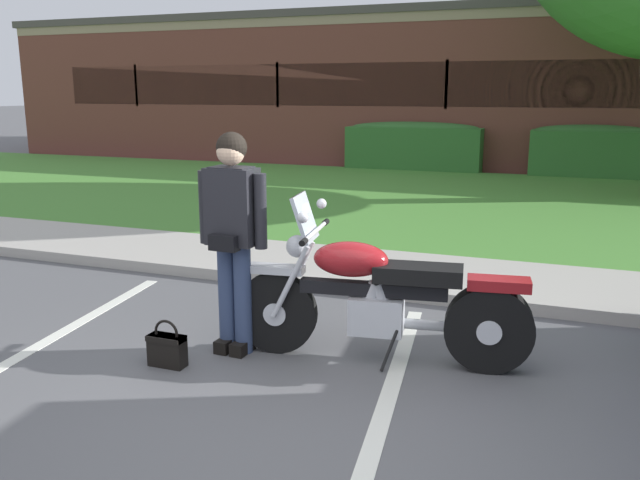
# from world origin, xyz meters

# --- Properties ---
(ground_plane) EXTENTS (140.00, 140.00, 0.00)m
(ground_plane) POSITION_xyz_m (0.00, 0.00, 0.00)
(ground_plane) COLOR #565659
(curb_strip) EXTENTS (60.00, 0.20, 0.12)m
(curb_strip) POSITION_xyz_m (0.00, 2.75, 0.06)
(curb_strip) COLOR #ADA89E
(curb_strip) RESTS_ON ground
(concrete_walk) EXTENTS (60.00, 1.50, 0.08)m
(concrete_walk) POSITION_xyz_m (0.00, 3.60, 0.04)
(concrete_walk) COLOR #ADA89E
(concrete_walk) RESTS_ON ground
(grass_lawn) EXTENTS (60.00, 8.64, 0.06)m
(grass_lawn) POSITION_xyz_m (0.00, 8.67, 0.03)
(grass_lawn) COLOR #478433
(grass_lawn) RESTS_ON ground
(stall_stripe_0) EXTENTS (0.66, 4.38, 0.01)m
(stall_stripe_0) POSITION_xyz_m (-2.50, 0.20, 0.00)
(stall_stripe_0) COLOR silver
(stall_stripe_0) RESTS_ON ground
(stall_stripe_1) EXTENTS (0.66, 4.38, 0.01)m
(stall_stripe_1) POSITION_xyz_m (0.38, 0.20, 0.00)
(stall_stripe_1) COLOR silver
(stall_stripe_1) RESTS_ON ground
(motorcycle) EXTENTS (2.24, 0.82, 1.26)m
(motorcycle) POSITION_xyz_m (0.17, 1.20, 0.49)
(motorcycle) COLOR black
(motorcycle) RESTS_ON ground
(rider_person) EXTENTS (0.57, 0.31, 1.70)m
(rider_person) POSITION_xyz_m (-1.01, 0.97, 0.99)
(rider_person) COLOR black
(rider_person) RESTS_ON ground
(handbag) EXTENTS (0.28, 0.13, 0.36)m
(handbag) POSITION_xyz_m (-1.34, 0.53, 0.14)
(handbag) COLOR black
(handbag) RESTS_ON ground
(hedge_left) EXTENTS (3.40, 0.90, 1.24)m
(hedge_left) POSITION_xyz_m (-2.43, 13.26, 0.65)
(hedge_left) COLOR #336B2D
(hedge_left) RESTS_ON ground
(hedge_center_left) EXTENTS (2.72, 0.90, 1.24)m
(hedge_center_left) POSITION_xyz_m (1.75, 13.26, 0.65)
(hedge_center_left) COLOR #336B2D
(hedge_center_left) RESTS_ON ground
(brick_building) EXTENTS (27.36, 9.51, 4.12)m
(brick_building) POSITION_xyz_m (-1.72, 18.22, 2.06)
(brick_building) COLOR brown
(brick_building) RESTS_ON ground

